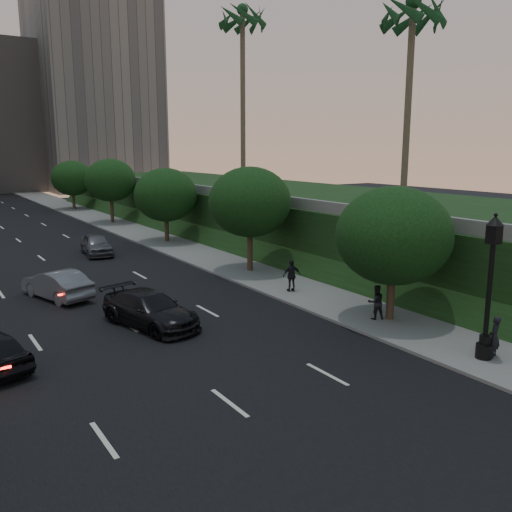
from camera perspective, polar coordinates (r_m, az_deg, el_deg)
ground at (r=14.14m, az=8.35°, el=-22.78°), size 160.00×160.00×0.00m
road_surface at (r=40.24m, az=-21.09°, el=-0.69°), size 16.00×140.00×0.02m
sidewalk_right at (r=43.42m, az=-7.79°, el=0.90°), size 4.50×140.00×0.15m
embankment at (r=47.67m, az=6.10°, el=4.22°), size 18.00×90.00×4.00m
parapet_wall at (r=42.59m, az=-2.80°, el=6.60°), size 0.35×90.00×0.70m
office_block_right at (r=109.87m, az=-16.73°, el=16.22°), size 20.00×22.00×36.00m
tree_right_a at (r=24.97m, az=14.29°, el=2.08°), size 5.20×5.20×6.24m
tree_right_b at (r=34.11m, az=-0.65°, el=5.69°), size 5.20×5.20×6.74m
tree_right_c at (r=45.62m, az=-9.50°, el=6.36°), size 5.20×5.20×6.24m
tree_right_d at (r=58.65m, az=-15.08°, el=7.70°), size 5.20×5.20×6.74m
tree_right_e at (r=73.07m, az=-18.78°, el=7.76°), size 5.20×5.20×6.24m
palm_mid at (r=34.83m, az=16.19°, el=23.26°), size 3.20×3.20×13.00m
palm_far at (r=46.47m, az=-1.43°, el=23.49°), size 3.20×3.20×15.50m
street_lamp at (r=21.60m, az=23.31°, el=-3.70°), size 0.64×0.64×5.62m
sedan_mid_left at (r=30.55m, az=-20.23°, el=-2.82°), size 2.94×5.00×1.56m
sedan_near_right at (r=24.78m, az=-11.10°, el=-5.55°), size 3.46×5.74×1.56m
sedan_far_right at (r=42.02m, az=-16.45°, el=1.18°), size 2.39×4.85×1.59m
pedestrian_a at (r=22.35m, az=23.81°, el=-7.78°), size 0.68×0.57×1.59m
pedestrian_b at (r=25.44m, az=12.51°, el=-4.77°), size 0.94×0.85×1.60m
pedestrian_c at (r=29.63m, az=3.78°, el=-2.05°), size 1.10×0.65×1.76m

